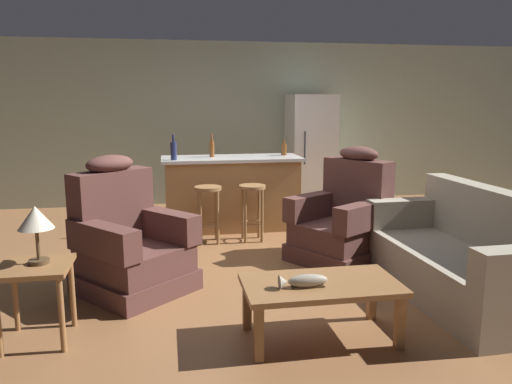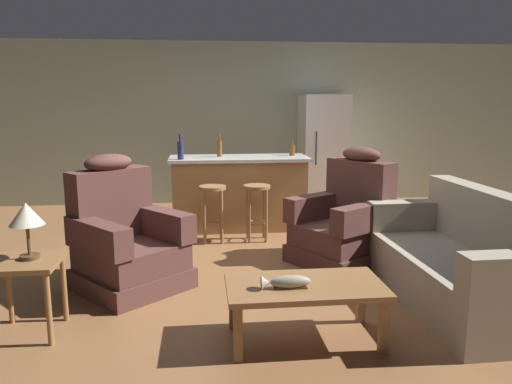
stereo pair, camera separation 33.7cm
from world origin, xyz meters
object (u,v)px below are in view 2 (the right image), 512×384
at_px(coffee_table, 305,291).
at_px(refrigerator, 323,152).
at_px(couch, 461,264).
at_px(bottle_wine_dark, 219,148).
at_px(bottle_tall_green, 292,150).
at_px(bar_stool_left, 213,203).
at_px(bar_stool_right, 257,202).
at_px(fish_figurine, 286,282).
at_px(table_lamp, 26,217).
at_px(recliner_near_lamp, 126,241).
at_px(kitchen_island, 239,192).
at_px(bottle_short_amber, 181,150).
at_px(end_table, 26,273).
at_px(recliner_near_island, 345,222).

relative_size(coffee_table, refrigerator, 0.62).
distance_m(couch, bottle_wine_dark, 3.41).
bearing_deg(couch, bottle_tall_green, -72.64).
bearing_deg(bar_stool_left, bar_stool_right, 0.00).
distance_m(fish_figurine, refrigerator, 4.69).
bearing_deg(bar_stool_left, table_lamp, -121.32).
height_order(table_lamp, bar_stool_left, table_lamp).
height_order(fish_figurine, bottle_tall_green, bottle_tall_green).
distance_m(recliner_near_lamp, kitchen_island, 2.32).
bearing_deg(bar_stool_right, fish_figurine, -92.14).
bearing_deg(recliner_near_lamp, refrigerator, 99.74).
xyz_separation_m(fish_figurine, table_lamp, (-1.79, 0.41, 0.41)).
height_order(bottle_short_amber, bottle_wine_dark, bottle_short_amber).
xyz_separation_m(fish_figurine, bottle_tall_green, (0.65, 3.36, 0.57)).
bearing_deg(table_lamp, coffee_table, -9.91).
distance_m(recliner_near_lamp, end_table, 1.06).
bearing_deg(bar_stool_left, bottle_short_amber, 131.56).
bearing_deg(bar_stool_right, bottle_tall_green, 52.34).
height_order(coffee_table, bar_stool_left, bar_stool_left).
height_order(kitchen_island, bottle_short_amber, bottle_short_amber).
bearing_deg(couch, fish_figurine, 19.11).
bearing_deg(refrigerator, table_lamp, -127.67).
distance_m(refrigerator, bottle_tall_green, 1.32).
distance_m(recliner_near_island, bottle_tall_green, 1.74).
bearing_deg(couch, coffee_table, 18.64).
xyz_separation_m(coffee_table, bar_stool_right, (-0.05, 2.57, 0.11)).
distance_m(recliner_near_lamp, table_lamp, 1.12).
relative_size(bar_stool_right, bottle_short_amber, 2.17).
distance_m(bottle_short_amber, bottle_wine_dark, 0.55).
height_order(recliner_near_lamp, bar_stool_right, recliner_near_lamp).
xyz_separation_m(table_lamp, bar_stool_right, (1.89, 2.24, -0.40)).
bearing_deg(couch, bottle_short_amber, -47.32).
relative_size(couch, bottle_wine_dark, 6.31).
bearing_deg(kitchen_island, bar_stool_right, -75.28).
xyz_separation_m(bar_stool_left, bottle_tall_green, (1.08, 0.72, 0.56)).
xyz_separation_m(kitchen_island, bottle_tall_green, (0.72, 0.09, 0.55)).
height_order(recliner_near_lamp, bar_stool_left, recliner_near_lamp).
bearing_deg(bar_stool_right, recliner_near_island, -47.25).
distance_m(kitchen_island, bar_stool_left, 0.73).
distance_m(fish_figurine, kitchen_island, 3.27).
xyz_separation_m(end_table, refrigerator, (3.17, 4.09, 0.42)).
xyz_separation_m(bar_stool_left, bottle_short_amber, (-0.38, 0.43, 0.60)).
height_order(bar_stool_left, refrigerator, refrigerator).
bearing_deg(kitchen_island, fish_figurine, -88.83).
relative_size(fish_figurine, kitchen_island, 0.19).
height_order(recliner_near_island, bottle_short_amber, bottle_short_amber).
bearing_deg(coffee_table, refrigerator, 74.76).
height_order(fish_figurine, end_table, end_table).
bearing_deg(table_lamp, kitchen_island, 58.99).
relative_size(bottle_tall_green, bottle_wine_dark, 0.69).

